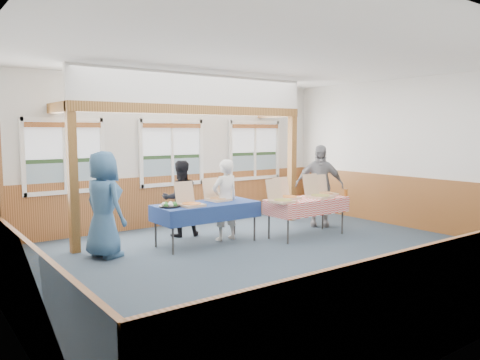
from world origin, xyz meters
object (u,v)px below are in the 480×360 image
object	(u,v)px
table_right	(307,202)
man_blue	(104,204)
person_grey	(319,186)
table_left	(206,206)
woman_black	(180,198)
woman_white	(225,200)

from	to	relation	value
table_right	man_blue	bearing A→B (deg)	176.50
person_grey	table_left	bearing A→B (deg)	-136.73
woman_black	person_grey	world-z (taller)	person_grey
person_grey	woman_white	bearing A→B (deg)	-138.26
table_left	person_grey	bearing A→B (deg)	5.33
table_left	woman_white	bearing A→B (deg)	13.42
table_left	woman_white	world-z (taller)	woman_white
woman_black	person_grey	size ratio (longest dim) A/B	0.85
table_left	woman_white	size ratio (longest dim) A/B	1.29
man_blue	person_grey	bearing A→B (deg)	-107.84
table_left	woman_white	distance (m)	0.46
table_left	man_blue	bearing A→B (deg)	179.64
woman_black	man_blue	bearing A→B (deg)	33.65
table_left	woman_black	distance (m)	0.85
man_blue	woman_white	bearing A→B (deg)	-108.57
table_left	woman_white	xyz separation A→B (m)	(0.46, 0.06, 0.07)
table_right	man_blue	distance (m)	3.87
table_left	person_grey	size ratio (longest dim) A/B	1.12
table_left	man_blue	xyz separation A→B (m)	(-1.84, 0.22, 0.18)
table_right	person_grey	size ratio (longest dim) A/B	0.98
table_right	woman_black	xyz separation A→B (m)	(-2.00, 1.49, 0.06)
table_right	person_grey	world-z (taller)	person_grey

